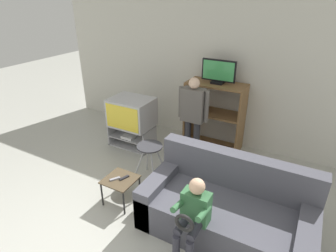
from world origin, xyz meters
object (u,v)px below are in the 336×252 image
television_main (132,112)px  person_seated_child (192,215)px  remote_control_black (124,178)px  couch (226,210)px  remote_control_white (115,179)px  tv_stand (132,135)px  folding_stool (150,151)px  snack_table (120,182)px  media_shelf (214,116)px  person_standing_adult (193,112)px  television_flat (218,72)px

television_main → person_seated_child: size_ratio=0.77×
remote_control_black → couch: size_ratio=0.07×
television_main → remote_control_white: 1.65m
remote_control_white → tv_stand: bearing=150.7°
couch → television_main: bearing=151.8°
tv_stand → folding_stool: size_ratio=1.35×
snack_table → couch: bearing=8.3°
snack_table → folding_stool: bearing=82.5°
remote_control_white → couch: bearing=42.5°
media_shelf → couch: 2.13m
remote_control_black → person_seated_child: size_ratio=0.15×
media_shelf → television_main: bearing=-152.2°
media_shelf → person_standing_adult: person_standing_adult is taller
television_main → couch: bearing=-28.2°
snack_table → media_shelf: bearing=75.4°
remote_control_white → television_flat: bearing=107.0°
folding_stool → person_seated_child: bearing=-40.6°
snack_table → person_seated_child: (1.23, -0.35, 0.26)m
television_flat → person_seated_child: (0.67, -2.48, -0.85)m
folding_stool → remote_control_white: 0.70m
folding_stool → person_standing_adult: person_standing_adult is taller
snack_table → tv_stand: bearing=120.2°
folding_stool → person_standing_adult: bearing=70.9°
media_shelf → tv_stand: bearing=-152.2°
media_shelf → person_seated_child: (0.68, -2.46, -0.04)m
remote_control_black → remote_control_white: size_ratio=1.00×
media_shelf → snack_table: (-0.55, -2.11, -0.30)m
media_shelf → person_seated_child: 2.56m
tv_stand → media_shelf: media_shelf is taller
television_main → folding_stool: television_main is taller
television_main → snack_table: television_main is taller
media_shelf → remote_control_white: bearing=-105.6°
television_main → couch: 2.56m
television_flat → tv_stand: bearing=-152.1°
snack_table → remote_control_black: remote_control_black is taller
tv_stand → television_main: size_ratio=1.10×
remote_control_black → person_seated_child: bearing=1.4°
tv_stand → folding_stool: (0.90, -0.76, 0.30)m
media_shelf → couch: (0.89, -1.90, -0.33)m
folding_stool → remote_control_white: size_ratio=4.31×
tv_stand → television_main: bearing=23.4°
remote_control_black → remote_control_white: same height
television_flat → person_standing_adult: (-0.18, -0.61, -0.55)m
folding_stool → person_standing_adult: size_ratio=0.42×
television_main → couch: television_main is taller
folding_stool → remote_control_black: folding_stool is taller
television_main → person_seated_child: (2.02, -1.76, -0.10)m
folding_stool → person_standing_adult: 1.00m
couch → media_shelf: bearing=115.0°
remote_control_black → remote_control_white: bearing=-120.1°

